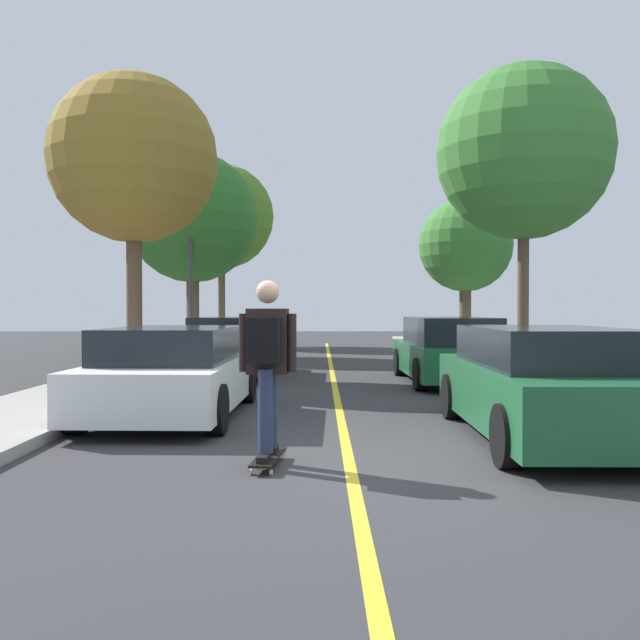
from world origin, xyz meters
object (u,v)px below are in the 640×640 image
(parked_car_left_near, at_px, (227,347))
(streetlamp, at_px, (189,262))
(street_tree_left_nearest, at_px, (131,160))
(street_tree_left_far, at_px, (219,217))
(parked_car_right_near, at_px, (446,350))
(skateboard, at_px, (266,458))
(street_tree_right_near, at_px, (463,246))
(skateboarder, at_px, (265,357))
(street_tree_right_nearest, at_px, (521,153))
(street_tree_left_near, at_px, (190,218))
(parked_car_left_nearest, at_px, (172,372))
(parked_car_right_nearest, at_px, (544,383))

(parked_car_left_near, bearing_deg, streetlamp, 111.90)
(parked_car_left_near, height_order, street_tree_left_nearest, street_tree_left_nearest)
(street_tree_left_far, height_order, streetlamp, street_tree_left_far)
(parked_car_right_near, height_order, skateboard, parked_car_right_near)
(street_tree_left_far, height_order, street_tree_right_near, street_tree_left_far)
(street_tree_left_far, distance_m, skateboard, 22.71)
(street_tree_left_far, xyz_separation_m, skateboarder, (3.66, -21.79, -4.38))
(street_tree_right_nearest, distance_m, skateboarder, 11.32)
(parked_car_right_near, bearing_deg, street_tree_left_far, 116.00)
(street_tree_left_near, xyz_separation_m, skateboarder, (3.66, -15.34, -3.45))
(streetlamp, bearing_deg, street_tree_right_near, 12.15)
(parked_car_left_nearest, xyz_separation_m, streetlamp, (-1.75, 10.33, 2.33))
(street_tree_right_nearest, bearing_deg, parked_car_left_nearest, -139.36)
(skateboarder, bearing_deg, parked_car_left_near, 100.01)
(street_tree_left_near, height_order, street_tree_left_far, street_tree_left_far)
(parked_car_right_near, xyz_separation_m, street_tree_left_near, (-6.92, 7.75, 3.86))
(parked_car_left_nearest, distance_m, street_tree_left_far, 19.35)
(parked_car_left_near, distance_m, skateboard, 9.26)
(parked_car_left_nearest, distance_m, streetlamp, 10.73)
(parked_car_right_near, xyz_separation_m, street_tree_right_near, (2.05, 7.76, 2.95))
(parked_car_left_nearest, xyz_separation_m, street_tree_left_far, (-2.05, 18.63, 4.83))
(streetlamp, distance_m, skateboarder, 14.03)
(parked_car_left_nearest, xyz_separation_m, skateboarder, (1.61, -3.16, 0.45))
(street_tree_left_nearest, bearing_deg, parked_car_left_nearest, -68.76)
(street_tree_left_far, height_order, street_tree_right_nearest, street_tree_left_far)
(street_tree_left_far, bearing_deg, skateboarder, -80.46)
(street_tree_left_far, xyz_separation_m, street_tree_right_nearest, (8.97, -12.68, -0.25))
(parked_car_left_near, xyz_separation_m, skateboarder, (1.61, -9.13, 0.43))
(street_tree_left_near, bearing_deg, skateboarder, -76.58)
(street_tree_left_nearest, relative_size, street_tree_right_nearest, 0.94)
(parked_car_right_nearest, distance_m, parked_car_right_near, 6.15)
(parked_car_left_near, distance_m, parked_car_right_nearest, 9.10)
(parked_car_left_nearest, bearing_deg, skateboarder, -62.96)
(parked_car_left_nearest, distance_m, parked_car_right_nearest, 5.17)
(parked_car_left_near, xyz_separation_m, street_tree_left_far, (-2.05, 12.65, 4.81))
(street_tree_right_near, xyz_separation_m, skateboard, (-5.30, -15.32, -3.56))
(street_tree_left_far, relative_size, skateboard, 8.82)
(parked_car_left_near, distance_m, skateboarder, 9.28)
(street_tree_right_nearest, distance_m, street_tree_right_near, 6.45)
(parked_car_left_nearest, xyz_separation_m, street_tree_right_near, (6.92, 12.20, 2.99))
(parked_car_left_near, relative_size, skateboard, 4.84)
(street_tree_left_nearest, bearing_deg, street_tree_left_far, 90.00)
(street_tree_left_nearest, bearing_deg, street_tree_right_near, 37.69)
(parked_car_right_near, xyz_separation_m, street_tree_right_nearest, (2.05, 1.51, 4.54))
(parked_car_right_near, bearing_deg, streetlamp, 138.34)
(streetlamp, bearing_deg, street_tree_left_near, 99.11)
(parked_car_left_nearest, height_order, street_tree_left_nearest, street_tree_left_nearest)
(parked_car_left_near, height_order, skateboard, parked_car_left_near)
(parked_car_left_near, height_order, street_tree_left_far, street_tree_left_far)
(street_tree_left_near, relative_size, skateboarder, 3.74)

